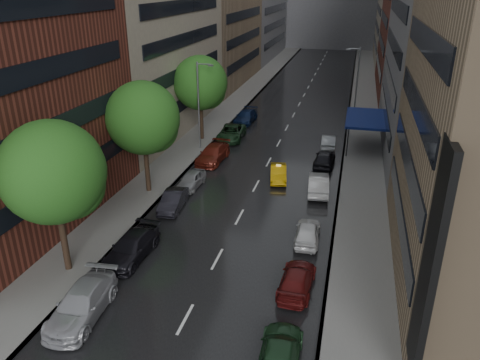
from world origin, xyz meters
The scene contains 12 objects.
road centered at (0.00, 50.00, 0.01)m, with size 14.00×140.00×0.01m, color black.
sidewalk_left centered at (-9.00, 50.00, 0.07)m, with size 4.00×140.00×0.15m, color gray.
sidewalk_right centered at (9.00, 50.00, 0.07)m, with size 4.00×140.00×0.15m, color gray.
tree_near centered at (-8.60, 6.59, 6.58)m, with size 6.03×6.03×9.61m.
tree_mid centered at (-8.60, 18.63, 6.46)m, with size 5.92×5.92×9.44m.
tree_far centered at (-8.60, 33.14, 6.39)m, with size 5.85×5.85×9.33m.
taxi centered at (1.66, 23.81, 0.66)m, with size 1.39×4.00×1.32m, color #DDA10B.
parked_cars_left centered at (-5.40, 22.22, 0.77)m, with size 2.95×43.57×1.61m.
parked_cars_right centered at (5.40, 17.19, 0.72)m, with size 2.14×36.38×1.58m.
street_lamp_left centered at (-7.72, 30.00, 4.89)m, with size 1.74×0.22×9.00m.
street_lamp_right centered at (7.72, 45.00, 4.89)m, with size 1.74×0.22×9.00m.
awning centered at (8.98, 35.00, 3.13)m, with size 4.00×8.00×3.12m.
Camera 1 is at (7.61, -14.64, 16.65)m, focal length 35.00 mm.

